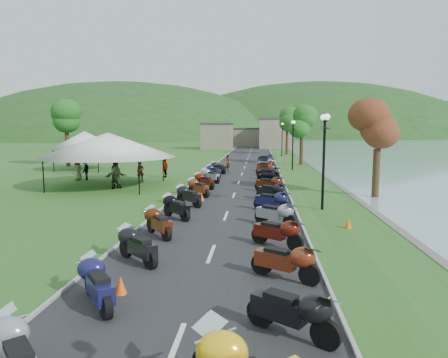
{
  "coord_description": "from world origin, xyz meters",
  "views": [
    {
      "loc": [
        1.64,
        -3.31,
        4.37
      ],
      "look_at": [
        -0.48,
        20.31,
        1.3
      ],
      "focal_mm": 32.0,
      "sensor_mm": 36.0,
      "label": 1
    }
  ],
  "objects": [
    {
      "name": "road",
      "position": [
        0.0,
        40.0,
        0.01
      ],
      "size": [
        7.0,
        120.0,
        0.02
      ],
      "primitive_type": "cube",
      "color": "#28282A",
      "rests_on": "ground"
    },
    {
      "name": "hills_backdrop",
      "position": [
        0.0,
        200.0,
        0.0
      ],
      "size": [
        360.0,
        120.0,
        76.0
      ],
      "primitive_type": null,
      "color": "#285621",
      "rests_on": "ground"
    },
    {
      "name": "far_building",
      "position": [
        -2.0,
        85.0,
        2.5
      ],
      "size": [
        18.0,
        16.0,
        5.0
      ],
      "primitive_type": "cube",
      "color": "gray",
      "rests_on": "ground"
    },
    {
      "name": "moto_row_left",
      "position": [
        -2.32,
        13.62,
        0.55
      ],
      "size": [
        2.6,
        43.56,
        1.1
      ],
      "primitive_type": null,
      "color": "#331411",
      "rests_on": "ground"
    },
    {
      "name": "moto_row_right",
      "position": [
        2.3,
        25.28,
        0.55
      ],
      "size": [
        2.6,
        43.63,
        1.1
      ],
      "primitive_type": null,
      "color": "#331411",
      "rests_on": "ground"
    },
    {
      "name": "vendor_tent_main",
      "position": [
        -9.46,
        25.19,
        2.0
      ],
      "size": [
        6.54,
        6.54,
        4.0
      ],
      "primitive_type": null,
      "color": "white",
      "rests_on": "ground"
    },
    {
      "name": "vendor_tent_side",
      "position": [
        -16.22,
        36.25,
        2.0
      ],
      "size": [
        4.54,
        4.54,
        4.0
      ],
      "primitive_type": null,
      "color": "white",
      "rests_on": "ground"
    },
    {
      "name": "tree_lakeside",
      "position": [
        8.96,
        22.38,
        3.46
      ],
      "size": [
        2.49,
        2.49,
        6.93
      ],
      "primitive_type": null,
      "color": "#287121",
      "rests_on": "ground"
    },
    {
      "name": "pedestrian_a",
      "position": [
        -8.0,
        28.17,
        0.0
      ],
      "size": [
        0.7,
        0.61,
        1.6
      ],
      "primitive_type": "imported",
      "rotation": [
        0.0,
        0.0,
        0.36
      ],
      "color": "slate",
      "rests_on": "ground"
    },
    {
      "name": "pedestrian_b",
      "position": [
        -8.7,
        24.39,
        0.0
      ],
      "size": [
        1.06,
        0.76,
        1.97
      ],
      "primitive_type": "imported",
      "rotation": [
        0.0,
        0.0,
        3.41
      ],
      "color": "slate",
      "rests_on": "ground"
    },
    {
      "name": "pedestrian_c",
      "position": [
        -12.87,
        28.67,
        0.0
      ],
      "size": [
        0.61,
        1.22,
        1.81
      ],
      "primitive_type": "imported",
      "rotation": [
        0.0,
        0.0,
        4.82
      ],
      "color": "slate",
      "rests_on": "ground"
    },
    {
      "name": "traffic_cone_near",
      "position": [
        -1.96,
        6.44,
        0.25
      ],
      "size": [
        0.32,
        0.32,
        0.5
      ],
      "primitive_type": "cone",
      "color": "#F2590C",
      "rests_on": "ground"
    }
  ]
}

